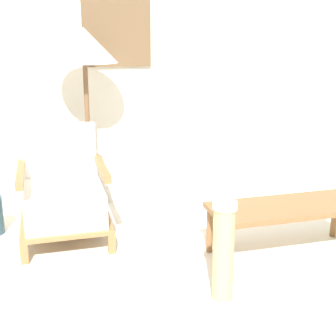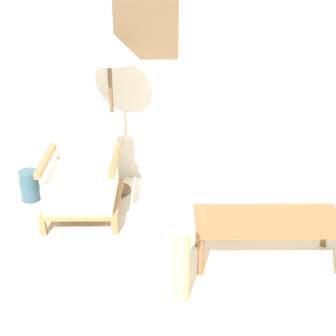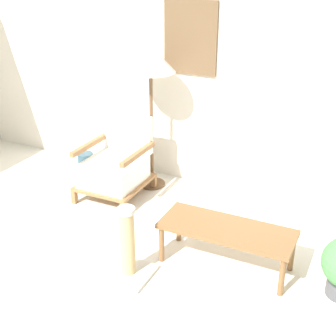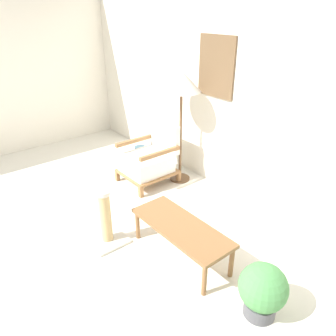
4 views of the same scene
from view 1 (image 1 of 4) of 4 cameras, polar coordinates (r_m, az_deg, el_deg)
wall_back at (r=4.02m, az=-6.59°, el=14.51°), size 8.00×0.09×2.70m
armchair at (r=3.48m, az=-12.61°, el=-3.30°), size 0.62×0.69×0.80m
floor_lamp at (r=3.66m, az=-10.17°, el=13.64°), size 0.50×0.50×1.50m
coffee_table at (r=3.24m, az=14.39°, el=-5.09°), size 1.06×0.42×0.36m
scratching_post at (r=2.65m, az=6.70°, el=-11.86°), size 0.36×0.36×0.60m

